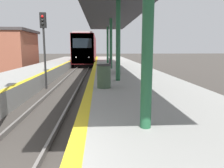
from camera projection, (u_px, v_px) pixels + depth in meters
The scene contains 5 objects.
train at pixel (86, 49), 35.48m from camera, with size 2.86×17.99×4.63m.
signal_mid at pixel (44, 36), 13.21m from camera, with size 0.36×0.31×4.63m.
station_canopy at pixel (114, 11), 13.59m from camera, with size 3.84×26.36×4.08m.
trash_bin at pixel (104, 76), 8.88m from camera, with size 0.59×0.59×0.96m.
bench at pixel (108, 65), 14.27m from camera, with size 0.44×1.91×0.92m.
Camera 1 is at (2.05, -2.99, 2.53)m, focal length 35.00 mm.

